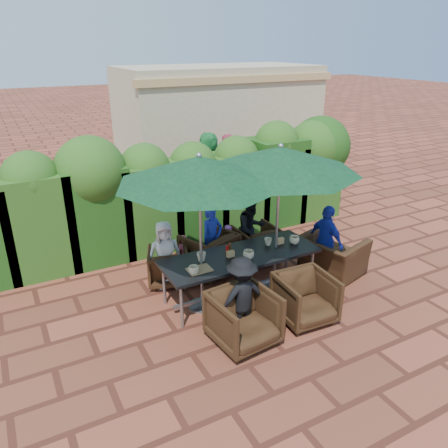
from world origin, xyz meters
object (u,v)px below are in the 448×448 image
chair_far_left (168,264)px  chair_end_right (332,250)px  dining_table (240,259)px  umbrella_left (199,170)px  umbrella_right (280,160)px  chair_far_mid (209,251)px  chair_near_left (244,316)px  chair_near_right (306,296)px  chair_far_right (256,242)px

chair_far_left → chair_end_right: size_ratio=0.67×
dining_table → umbrella_left: bearing=179.6°
dining_table → umbrella_left: umbrella_left is taller
umbrella_right → chair_far_left: size_ratio=3.54×
umbrella_right → chair_far_mid: size_ratio=2.93×
dining_table → chair_near_left: 1.22m
chair_far_left → chair_near_right: size_ratio=0.87×
umbrella_right → chair_far_left: 2.60m
dining_table → chair_far_mid: chair_far_mid is taller
chair_far_mid → chair_far_right: 0.98m
dining_table → chair_far_mid: (-0.08, 0.97, -0.26)m
chair_far_mid → chair_far_right: size_ratio=1.10×
chair_far_mid → chair_end_right: size_ratio=0.81×
chair_near_right → chair_end_right: (1.31, 0.94, 0.06)m
chair_far_mid → chair_end_right: (1.91, -1.06, 0.03)m
dining_table → chair_near_right: (0.52, -1.02, -0.28)m
chair_end_right → chair_far_right: bearing=26.5°
umbrella_left → chair_near_right: 2.41m
umbrella_left → chair_far_left: umbrella_left is taller
chair_far_mid → chair_near_left: size_ratio=1.00×
umbrella_left → chair_far_right: bearing=31.0°
dining_table → chair_end_right: 1.85m
chair_end_right → chair_near_left: bearing=96.8°
umbrella_left → chair_near_left: umbrella_left is taller
chair_far_mid → chair_near_right: bearing=86.8°
chair_far_mid → chair_far_right: chair_far_mid is taller
umbrella_left → chair_far_right: size_ratio=3.23×
chair_far_left → chair_far_right: bearing=-159.1°
dining_table → chair_end_right: chair_end_right is taller
dining_table → chair_far_mid: 1.00m
dining_table → chair_near_right: size_ratio=3.19×
umbrella_left → chair_far_mid: bearing=57.9°
chair_near_right → chair_near_left: bearing=-174.8°
dining_table → chair_end_right: (1.83, -0.09, -0.22)m
dining_table → chair_far_left: 1.33m
chair_near_left → chair_end_right: bearing=16.5°
chair_far_left → chair_near_right: (1.38, -1.98, 0.05)m
chair_near_left → umbrella_right: bearing=34.7°
chair_far_right → chair_near_right: 2.02m
chair_far_left → chair_far_right: (1.77, 0.00, 0.03)m
chair_far_left → chair_far_mid: size_ratio=0.83×
chair_near_right → chair_far_right: bearing=82.7°
chair_near_right → chair_far_left: bearing=128.7°
chair_far_left → umbrella_left: bearing=121.7°
umbrella_left → chair_far_left: bearing=101.0°
chair_near_right → dining_table: bearing=120.6°
chair_far_right → umbrella_left: bearing=31.5°
umbrella_right → chair_near_right: 2.07m
chair_end_right → umbrella_left: bearing=72.6°
chair_end_right → umbrella_right: bearing=72.2°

